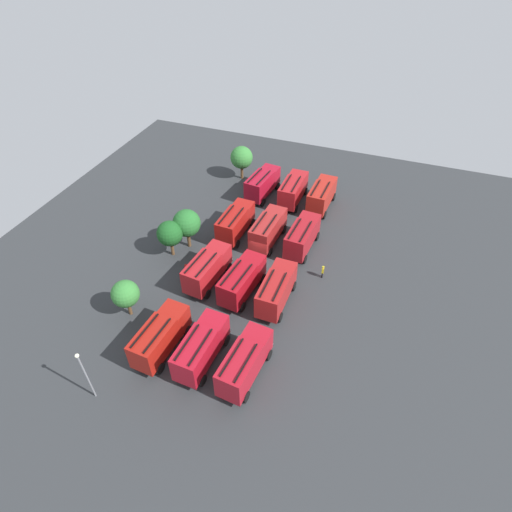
# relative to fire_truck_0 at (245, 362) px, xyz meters

# --- Properties ---
(ground_plane) EXTENTS (66.34, 66.34, 0.00)m
(ground_plane) POSITION_rel_fire_truck_0_xyz_m (14.75, 4.41, -2.15)
(ground_plane) COLOR #2D3033
(fire_truck_0) EXTENTS (7.39, 3.28, 3.88)m
(fire_truck_0) POSITION_rel_fire_truck_0_xyz_m (0.00, 0.00, 0.00)
(fire_truck_0) COLOR #A61421
(fire_truck_0) RESTS_ON ground
(fire_truck_1) EXTENTS (7.23, 2.81, 3.88)m
(fire_truck_1) POSITION_rel_fire_truck_0_xyz_m (9.67, 0.19, 0.00)
(fire_truck_1) COLOR #A31B1C
(fire_truck_1) RESTS_ON ground
(fire_truck_2) EXTENTS (7.34, 3.12, 3.88)m
(fire_truck_2) POSITION_rel_fire_truck_0_xyz_m (19.49, 0.08, 0.00)
(fire_truck_2) COLOR maroon
(fire_truck_2) RESTS_ON ground
(fire_truck_3) EXTENTS (7.30, 3.01, 3.88)m
(fire_truck_3) POSITION_rel_fire_truck_0_xyz_m (29.28, 0.03, 0.00)
(fire_truck_3) COLOR #AD2118
(fire_truck_3) RESTS_ON ground
(fire_truck_4) EXTENTS (7.31, 3.03, 3.88)m
(fire_truck_4) POSITION_rel_fire_truck_0_xyz_m (0.10, 4.42, 0.00)
(fire_truck_4) COLOR #AA1220
(fire_truck_4) RESTS_ON ground
(fire_truck_5) EXTENTS (7.43, 3.43, 3.88)m
(fire_truck_5) POSITION_rel_fire_truck_0_xyz_m (9.75, 4.19, 0.00)
(fire_truck_5) COLOR #A30F1A
(fire_truck_5) RESTS_ON ground
(fire_truck_6) EXTENTS (7.32, 3.07, 3.88)m
(fire_truck_6) POSITION_rel_fire_truck_0_xyz_m (19.38, 4.51, 0.00)
(fire_truck_6) COLOR maroon
(fire_truck_6) RESTS_ON ground
(fire_truck_7) EXTENTS (7.22, 2.81, 3.88)m
(fire_truck_7) POSITION_rel_fire_truck_0_xyz_m (29.27, 4.19, 0.00)
(fire_truck_7) COLOR #AB191E
(fire_truck_7) RESTS_ON ground
(fire_truck_8) EXTENTS (7.35, 3.15, 3.88)m
(fire_truck_8) POSITION_rel_fire_truck_0_xyz_m (-0.11, 8.65, 0.00)
(fire_truck_8) COLOR #9F1811
(fire_truck_8) RESTS_ON ground
(fire_truck_9) EXTENTS (7.41, 3.33, 3.88)m
(fire_truck_9) POSITION_rel_fire_truck_0_xyz_m (10.10, 8.55, 0.00)
(fire_truck_9) COLOR #AB1A1F
(fire_truck_9) RESTS_ON ground
(fire_truck_10) EXTENTS (7.29, 2.99, 3.88)m
(fire_truck_10) POSITION_rel_fire_truck_0_xyz_m (19.29, 8.92, 0.00)
(fire_truck_10) COLOR #A21612
(fire_truck_10) RESTS_ON ground
(fire_truck_11) EXTENTS (7.44, 3.45, 3.88)m
(fire_truck_11) POSITION_rel_fire_truck_0_xyz_m (29.36, 8.84, 0.00)
(fire_truck_11) COLOR #A41023
(fire_truck_11) RESTS_ON ground
(firefighter_0) EXTENTS (0.46, 0.47, 1.65)m
(firefighter_0) POSITION_rel_fire_truck_0_xyz_m (10.17, 11.39, -1.23)
(firefighter_0) COLOR black
(firefighter_0) RESTS_ON ground
(firefighter_1) EXTENTS (0.45, 0.31, 1.64)m
(firefighter_1) POSITION_rel_fire_truck_0_xyz_m (15.45, -3.61, -1.24)
(firefighter_1) COLOR black
(firefighter_1) RESTS_ON ground
(firefighter_2) EXTENTS (0.47, 0.36, 1.75)m
(firefighter_2) POSITION_rel_fire_truck_0_xyz_m (0.25, 6.53, -1.17)
(firefighter_2) COLOR black
(firefighter_2) RESTS_ON ground
(tree_0) EXTENTS (2.92, 2.92, 4.52)m
(tree_0) POSITION_rel_fire_truck_0_xyz_m (2.77, 14.27, 0.89)
(tree_0) COLOR brown
(tree_0) RESTS_ON ground
(tree_1) EXTENTS (3.13, 3.13, 4.86)m
(tree_1) POSITION_rel_fire_truck_0_xyz_m (12.96, 14.77, 1.12)
(tree_1) COLOR brown
(tree_1) RESTS_ON ground
(tree_2) EXTENTS (3.43, 3.43, 5.32)m
(tree_2) POSITION_rel_fire_truck_0_xyz_m (15.15, 13.62, 1.43)
(tree_2) COLOR brown
(tree_2) RESTS_ON ground
(tree_3) EXTENTS (3.41, 3.41, 5.28)m
(tree_3) POSITION_rel_fire_truck_0_xyz_m (32.99, 13.55, 1.40)
(tree_3) COLOR brown
(tree_3) RESTS_ON ground
(traffic_cone_0) EXTENTS (0.47, 0.47, 0.67)m
(traffic_cone_0) POSITION_rel_fire_truck_0_xyz_m (20.09, 11.51, -1.82)
(traffic_cone_0) COLOR #F2600C
(traffic_cone_0) RESTS_ON ground
(traffic_cone_1) EXTENTS (0.51, 0.51, 0.73)m
(traffic_cone_1) POSITION_rel_fire_truck_0_xyz_m (24.05, -0.72, -1.79)
(traffic_cone_1) COLOR #F2600C
(traffic_cone_1) RESTS_ON ground
(traffic_cone_2) EXTENTS (0.52, 0.52, 0.74)m
(traffic_cone_2) POSITION_rel_fire_truck_0_xyz_m (32.63, 2.18, -1.78)
(traffic_cone_2) COLOR #F2600C
(traffic_cone_2) RESTS_ON ground
(lamppost) EXTENTS (0.36, 0.36, 6.24)m
(lamppost) POSITION_rel_fire_truck_0_xyz_m (-6.68, 11.82, 1.52)
(lamppost) COLOR slate
(lamppost) RESTS_ON ground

